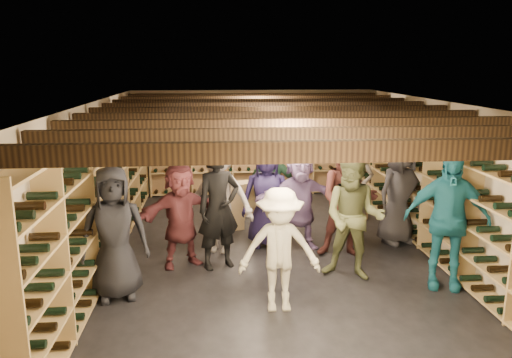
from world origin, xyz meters
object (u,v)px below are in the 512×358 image
Objects in this scene: person_3 at (280,250)px; person_10 at (272,186)px; person_1 at (219,209)px; person_2 at (354,218)px; person_7 at (355,190)px; person_6 at (267,197)px; person_12 at (399,193)px; person_9 at (219,197)px; crate_loose at (353,214)px; person_4 at (447,220)px; crate_stack_left at (229,206)px; person_0 at (114,233)px; crate_stack_right at (245,198)px; person_8 at (348,199)px; person_5 at (181,215)px; person_11 at (300,200)px.

person_10 is at bearing 86.71° from person_3.
person_1 is 1.95m from person_2.
person_7 is at bearing 58.47° from person_3.
person_12 is at bearing 4.28° from person_6.
person_3 is 2.98m from person_7.
person_2 is 0.98× the size of person_9.
crate_loose is 0.26× the size of person_4.
person_10 is (0.80, 0.00, 0.37)m from crate_stack_left.
crate_stack_left is 1.70× the size of crate_loose.
person_12 is at bearing -18.71° from crate_stack_left.
person_0 is 0.96× the size of person_1.
crate_stack_right is 0.36× the size of person_4.
person_6 is 0.96× the size of person_12.
person_2 is (1.31, -3.19, 0.55)m from crate_stack_right.
person_7 is at bearing 98.26° from person_2.
person_8 reaches higher than crate_stack_left.
person_9 is at bearing -115.30° from person_10.
person_1 reaches higher than crate_stack_right.
crate_stack_left is at bearing 101.02° from person_3.
person_5 is 1.00× the size of person_10.
person_12 is at bearing -10.93° from person_5.
person_12 is (4.36, 1.69, -0.00)m from person_0.
person_0 is at bearing -149.40° from person_2.
person_5 is at bearing -145.68° from person_6.
person_1 reaches higher than person_12.
person_8 reaches higher than person_11.
person_9 reaches higher than person_2.
person_1 is at bearing -70.23° from person_9.
crate_stack_left is at bearing 138.22° from person_12.
person_9 reaches higher than person_1.
person_3 reaches higher than crate_stack_right.
person_6 reaches higher than person_5.
person_8 is at bearing -108.68° from crate_loose.
person_10 is at bearing -166.13° from crate_loose.
crate_stack_right is at bearing 50.47° from person_0.
person_2 is 2.20m from person_9.
person_2 is at bearing -67.68° from crate_stack_right.
person_1 is at bearing -101.97° from crate_stack_right.
crate_stack_left is 0.54× the size of person_5.
crate_loose is 0.30× the size of person_11.
person_4 reaches higher than person_11.
person_6 is at bearing 158.68° from person_4.
person_10 is 1.13m from person_11.
person_2 is 2.48m from person_10.
person_4 is at bearing -11.85° from person_0.
person_2 is at bearing -54.14° from crate_stack_left.
person_0 is at bearing -147.54° from person_8.
person_12 is (2.22, -0.05, 0.03)m from person_6.
person_7 is at bearing -105.50° from crate_loose.
person_2 reaches higher than person_7.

